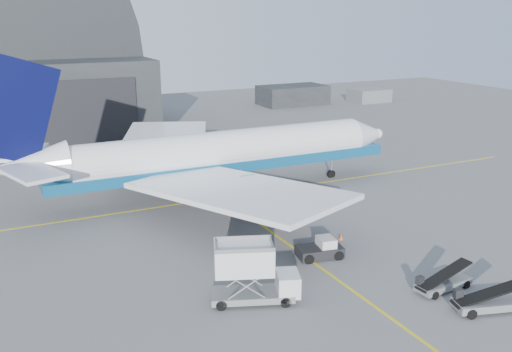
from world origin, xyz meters
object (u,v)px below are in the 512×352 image
pushback_tug (321,250)px  belt_loader_b (443,283)px  catering_truck (252,274)px  belt_loader_a (490,302)px  airliner (210,155)px

pushback_tug → belt_loader_b: (4.72, -8.58, -0.08)m
catering_truck → belt_loader_a: catering_truck is taller
airliner → belt_loader_b: airliner is taller
airliner → belt_loader_a: bearing=-76.7°
catering_truck → belt_loader_b: 13.72m
pushback_tug → belt_loader_a: 13.32m
catering_truck → belt_loader_a: bearing=-9.9°
airliner → belt_loader_a: size_ratio=8.37×
belt_loader_b → airliner: bearing=98.6°
catering_truck → pushback_tug: size_ratio=1.63×
pushback_tug → belt_loader_b: size_ratio=0.82×
airliner → pushback_tug: bearing=-84.3°
catering_truck → belt_loader_a: 15.85m
belt_loader_a → belt_loader_b: size_ratio=1.14×
catering_truck → pushback_tug: (8.18, 4.18, -1.45)m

